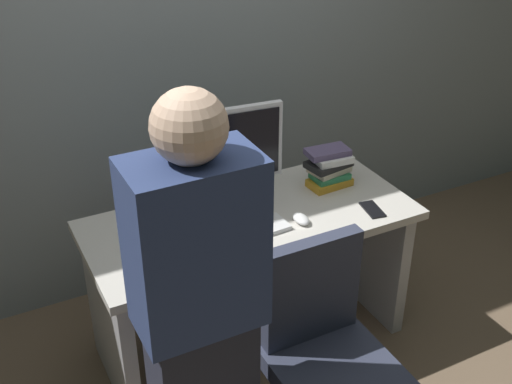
% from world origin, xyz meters
% --- Properties ---
extents(ground_plane, '(9.00, 9.00, 0.00)m').
position_xyz_m(ground_plane, '(0.00, 0.00, 0.00)').
color(ground_plane, brown).
extents(wall_back, '(6.40, 0.10, 3.00)m').
position_xyz_m(wall_back, '(0.00, 0.78, 1.50)').
color(wall_back, gray).
rests_on(wall_back, ground).
extents(desk, '(1.47, 0.66, 0.72)m').
position_xyz_m(desk, '(0.00, 0.00, 0.50)').
color(desk, beige).
rests_on(desk, ground).
extents(office_chair, '(0.52, 0.52, 0.94)m').
position_xyz_m(office_chair, '(-0.03, -0.70, 0.43)').
color(office_chair, black).
rests_on(office_chair, ground).
extents(person_at_desk, '(0.40, 0.24, 1.64)m').
position_xyz_m(person_at_desk, '(-0.53, -0.68, 0.84)').
color(person_at_desk, '#262838').
rests_on(person_at_desk, ground).
extents(monitor, '(0.54, 0.16, 0.46)m').
position_xyz_m(monitor, '(-0.04, 0.17, 0.98)').
color(monitor, silver).
rests_on(monitor, desk).
extents(keyboard, '(0.44, 0.15, 0.02)m').
position_xyz_m(keyboard, '(-0.11, -0.12, 0.73)').
color(keyboard, white).
rests_on(keyboard, desk).
extents(mouse, '(0.06, 0.10, 0.03)m').
position_xyz_m(mouse, '(0.17, -0.14, 0.74)').
color(mouse, white).
rests_on(mouse, desk).
extents(cup_near_keyboard, '(0.07, 0.07, 0.09)m').
position_xyz_m(cup_near_keyboard, '(-0.43, -0.05, 0.77)').
color(cup_near_keyboard, silver).
rests_on(cup_near_keyboard, desk).
extents(cup_by_monitor, '(0.07, 0.07, 0.09)m').
position_xyz_m(cup_by_monitor, '(-0.40, 0.21, 0.77)').
color(cup_by_monitor, '#3372B2').
rests_on(cup_by_monitor, desk).
extents(book_stack, '(0.23, 0.17, 0.19)m').
position_xyz_m(book_stack, '(0.47, 0.09, 0.82)').
color(book_stack, gold).
rests_on(book_stack, desk).
extents(cell_phone, '(0.09, 0.15, 0.01)m').
position_xyz_m(cell_phone, '(0.51, -0.20, 0.73)').
color(cell_phone, black).
rests_on(cell_phone, desk).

